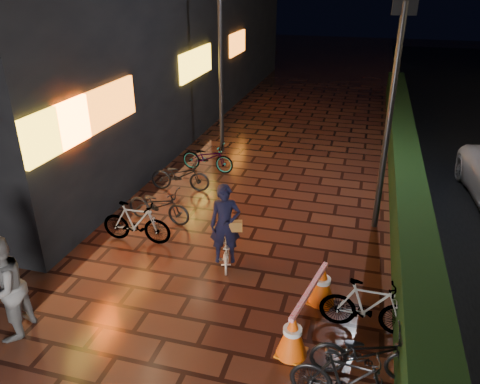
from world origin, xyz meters
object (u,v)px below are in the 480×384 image
(bystander_person, at_px, (3,289))
(cart_assembly, at_px, (410,236))
(cyclist, at_px, (225,236))
(traffic_barrier, at_px, (308,307))

(bystander_person, relative_size, cart_assembly, 1.84)
(cyclist, bearing_deg, bystander_person, -133.72)
(cart_assembly, bearing_deg, bystander_person, -146.93)
(cyclist, distance_m, traffic_barrier, 2.30)
(cyclist, bearing_deg, cart_assembly, 19.14)
(bystander_person, bearing_deg, traffic_barrier, 100.89)
(bystander_person, xyz_separation_m, cyclist, (2.70, 2.83, -0.24))
(bystander_person, relative_size, cyclist, 1.02)
(cart_assembly, bearing_deg, traffic_barrier, -122.95)
(traffic_barrier, height_order, cart_assembly, cart_assembly)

